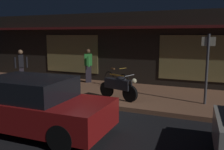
{
  "coord_description": "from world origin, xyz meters",
  "views": [
    {
      "loc": [
        4.13,
        -6.4,
        2.53
      ],
      "look_at": [
        0.32,
        2.4,
        0.95
      ],
      "focal_mm": 39.6,
      "sensor_mm": 36.0,
      "label": 1
    }
  ],
  "objects": [
    {
      "name": "motorcycle",
      "position": [
        0.83,
        1.84,
        0.65
      ],
      "size": [
        1.66,
        0.72,
        0.97
      ],
      "color": "black",
      "rests_on": "sidewalk_slab"
    },
    {
      "name": "ground_plane",
      "position": [
        0.0,
        0.0,
        0.0
      ],
      "size": [
        60.0,
        60.0,
        0.0
      ],
      "primitive_type": "plane",
      "color": "black"
    },
    {
      "name": "parked_car_far",
      "position": [
        -0.28,
        -1.47,
        0.7
      ],
      "size": [
        4.14,
        1.85,
        1.42
      ],
      "color": "black",
      "rests_on": "ground_plane"
    },
    {
      "name": "sign_post",
      "position": [
        3.79,
        2.48,
        1.51
      ],
      "size": [
        0.44,
        0.09,
        2.4
      ],
      "color": "#47474C",
      "rests_on": "sidewalk_slab"
    },
    {
      "name": "person_photographer",
      "position": [
        -4.45,
        2.55,
        1.03
      ],
      "size": [
        0.48,
        0.51,
        1.67
      ],
      "color": "#28232D",
      "rests_on": "sidewalk_slab"
    },
    {
      "name": "storefront_building",
      "position": [
        0.0,
        6.39,
        1.8
      ],
      "size": [
        18.0,
        3.3,
        3.6
      ],
      "color": "black",
      "rests_on": "ground_plane"
    },
    {
      "name": "sidewalk_slab",
      "position": [
        0.0,
        3.0,
        0.07
      ],
      "size": [
        18.0,
        4.0,
        0.15
      ],
      "primitive_type": "cube",
      "color": "brown",
      "rests_on": "ground_plane"
    },
    {
      "name": "bicycle_parked",
      "position": [
        -0.1,
        3.86,
        0.51
      ],
      "size": [
        1.51,
        0.76,
        0.91
      ],
      "color": "black",
      "rests_on": "sidewalk_slab"
    },
    {
      "name": "person_bystander",
      "position": [
        -1.81,
        4.33,
        1.03
      ],
      "size": [
        0.44,
        0.56,
        1.67
      ],
      "color": "#28232D",
      "rests_on": "sidewalk_slab"
    }
  ]
}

